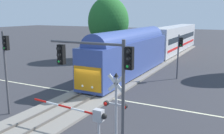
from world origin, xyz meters
TOP-DOWN VIEW (x-y plane):
  - ground_plane at (0.00, 0.00)m, footprint 220.00×220.00m
  - road_centre_stripe at (0.00, 0.00)m, footprint 44.00×0.20m
  - railway_track at (0.00, 0.00)m, footprint 4.40×80.00m
  - commuter_train at (0.00, 19.01)m, footprint 3.04×42.68m
  - crossing_gate_near at (4.08, -6.76)m, footprint 5.41×0.40m
  - crossing_signal_mast at (5.93, -7.15)m, footprint 1.36×0.44m
  - traffic_signal_median at (-2.98, -6.49)m, footprint 0.53×0.38m
  - traffic_signal_near_right at (5.95, -8.69)m, footprint 4.46×0.38m
  - traffic_signal_far_side at (5.45, 9.53)m, footprint 0.53×0.38m
  - oak_behind_train at (-7.62, 17.43)m, footprint 6.43×6.43m

SIDE VIEW (x-z plane):
  - ground_plane at x=0.00m, z-range 0.00..0.00m
  - road_centre_stripe at x=0.00m, z-range 0.00..0.01m
  - railway_track at x=0.00m, z-range -0.06..0.26m
  - crossing_gate_near at x=4.08m, z-range 0.51..2.31m
  - crossing_signal_mast at x=5.93m, z-range 0.46..4.63m
  - commuter_train at x=0.00m, z-range 0.21..5.37m
  - traffic_signal_far_side at x=5.45m, z-range 0.85..5.80m
  - traffic_signal_median at x=-2.98m, z-range 1.01..7.01m
  - traffic_signal_near_right at x=5.95m, z-range 1.54..7.62m
  - oak_behind_train at x=-7.62m, z-range 1.04..10.87m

